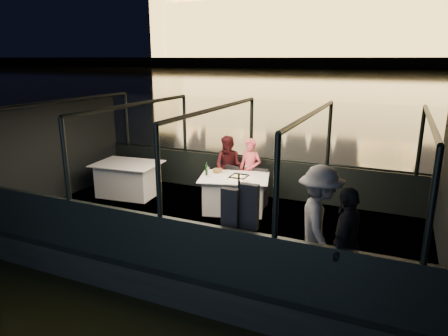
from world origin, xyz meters
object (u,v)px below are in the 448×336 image
at_px(dining_table_aft, 128,180).
at_px(person_woman_coral, 250,170).
at_px(wine_bottle, 206,169).
at_px(coat_stand, 239,221).
at_px(person_man_maroon, 229,166).
at_px(passenger_dark, 346,240).
at_px(dining_table_central, 234,194).
at_px(chair_port_right, 257,187).
at_px(chair_port_left, 229,183).
at_px(passenger_stripe, 319,226).

height_order(dining_table_aft, person_woman_coral, person_woman_coral).
xyz_separation_m(person_woman_coral, wine_bottle, (-0.69, -0.84, 0.17)).
height_order(coat_stand, person_man_maroon, coat_stand).
height_order(coat_stand, passenger_dark, coat_stand).
distance_m(dining_table_aft, passenger_dark, 5.82).
distance_m(dining_table_aft, person_woman_coral, 2.95).
distance_m(dining_table_aft, coat_stand, 4.54).
bearing_deg(dining_table_aft, dining_table_central, 1.81).
bearing_deg(dining_table_central, wine_bottle, -168.43).
bearing_deg(chair_port_right, chair_port_left, -177.14).
bearing_deg(chair_port_left, person_man_maroon, 132.70).
bearing_deg(person_woman_coral, person_man_maroon, 177.65).
xyz_separation_m(dining_table_central, person_man_maroon, (-0.47, 0.79, 0.36)).
height_order(chair_port_left, passenger_dark, passenger_dark).
xyz_separation_m(dining_table_aft, chair_port_left, (2.41, 0.55, 0.06)).
relative_size(dining_table_aft, chair_port_right, 1.84).
bearing_deg(chair_port_left, dining_table_aft, -150.15).
relative_size(dining_table_central, person_man_maroon, 0.98).
distance_m(passenger_dark, wine_bottle, 3.93).
height_order(person_woman_coral, passenger_dark, passenger_dark).
bearing_deg(passenger_dark, chair_port_left, -124.48).
xyz_separation_m(chair_port_left, person_woman_coral, (0.40, 0.26, 0.30)).
bearing_deg(passenger_dark, person_man_maroon, -126.13).
bearing_deg(passenger_stripe, passenger_dark, -147.13).
bearing_deg(chair_port_right, person_man_maroon, 161.12).
distance_m(dining_table_central, person_man_maroon, 0.99).
relative_size(person_woman_coral, person_man_maroon, 0.99).
bearing_deg(coat_stand, chair_port_left, 115.43).
height_order(chair_port_left, wine_bottle, wine_bottle).
xyz_separation_m(chair_port_left, passenger_stripe, (2.49, -2.51, 0.40)).
bearing_deg(passenger_stripe, chair_port_right, 15.85).
bearing_deg(coat_stand, passenger_dark, 4.30).
distance_m(chair_port_left, chair_port_right, 0.68).
bearing_deg(chair_port_right, person_woman_coral, 139.52).
distance_m(dining_table_aft, passenger_stripe, 5.30).
bearing_deg(person_man_maroon, wine_bottle, -98.04).
distance_m(chair_port_right, person_man_maroon, 0.95).
bearing_deg(person_man_maroon, chair_port_left, -64.27).
xyz_separation_m(chair_port_right, person_man_maroon, (-0.84, 0.33, 0.30)).
xyz_separation_m(dining_table_aft, chair_port_right, (3.09, 0.55, 0.06)).
height_order(passenger_dark, wine_bottle, passenger_dark).
relative_size(dining_table_central, person_woman_coral, 0.99).
xyz_separation_m(dining_table_aft, passenger_stripe, (4.90, -1.97, 0.47)).
height_order(dining_table_aft, chair_port_right, chair_port_right).
bearing_deg(chair_port_left, coat_stand, -47.47).
height_order(chair_port_right, coat_stand, coat_stand).
bearing_deg(dining_table_central, chair_port_right, 51.63).
distance_m(chair_port_right, coat_stand, 3.08).
relative_size(coat_stand, person_man_maroon, 1.11).
distance_m(chair_port_right, wine_bottle, 1.22).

